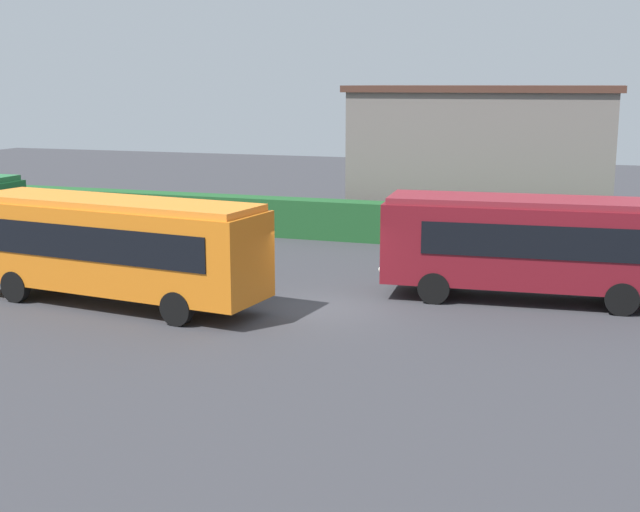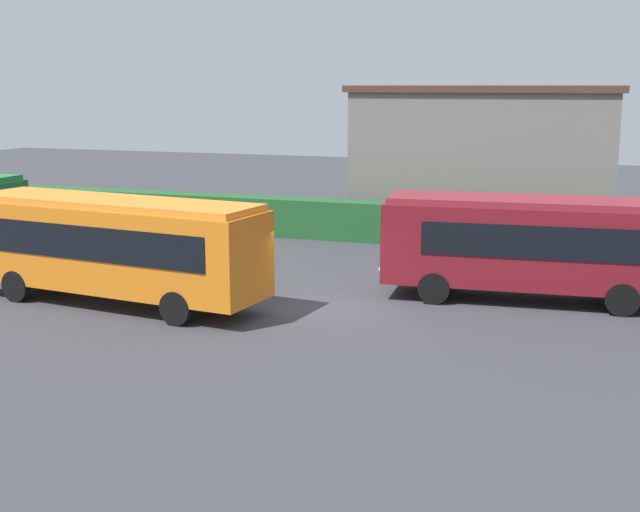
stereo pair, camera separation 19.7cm
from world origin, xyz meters
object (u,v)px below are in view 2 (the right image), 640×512
Objects in this scene: bus_orange at (115,244)px; person_center at (517,251)px; person_right at (612,262)px; traffic_cone at (26,222)px; bus_maroon at (528,242)px.

person_center is at bearing -139.43° from bus_orange.
traffic_cone is (-26.39, 3.48, -0.58)m from person_right.
person_right is 26.62m from traffic_cone.
person_right is at bearing -138.08° from bus_maroon.
bus_maroon is (12.03, 4.64, -0.02)m from bus_orange.
person_center is (11.40, 7.58, -0.88)m from bus_orange.
bus_maroon is 15.42× the size of traffic_cone.
bus_orange reaches higher than traffic_cone.
bus_orange is at bearing 16.56° from bus_maroon.
bus_maroon is 4.81× the size of person_center.
bus_orange reaches higher than bus_maroon.
traffic_cone is (-23.23, 3.19, -0.73)m from person_center.
bus_maroon is at bearing 58.75° from person_right.
bus_maroon reaches higher than person_center.
person_right is at bearing -7.51° from traffic_cone.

